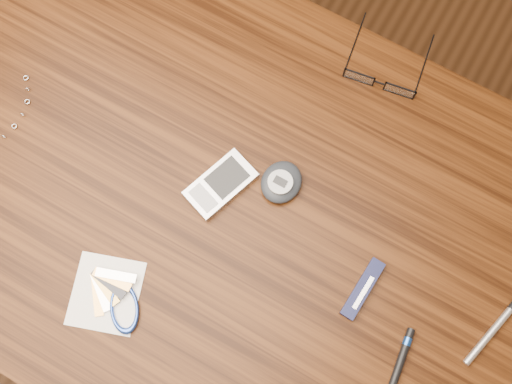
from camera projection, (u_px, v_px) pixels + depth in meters
ground at (234, 274)px, 1.64m from camera, size 3.80×3.80×0.00m
desk at (221, 216)px, 1.02m from camera, size 1.00×0.70×0.75m
eyeglasses at (380, 80)px, 0.96m from camera, size 0.13×0.13×0.02m
pda_phone at (221, 184)px, 0.92m from camera, size 0.08×0.11×0.02m
pedometer at (281, 182)px, 0.91m from camera, size 0.06×0.07×0.03m
notepad_keys at (115, 299)px, 0.88m from camera, size 0.13×0.13×0.01m
pocket_knife at (363, 289)px, 0.88m from camera, size 0.03×0.09×0.01m
silver_pen at (499, 324)px, 0.87m from camera, size 0.04×0.12×0.01m
black_blue_pen at (402, 356)px, 0.86m from camera, size 0.02×0.08×0.01m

